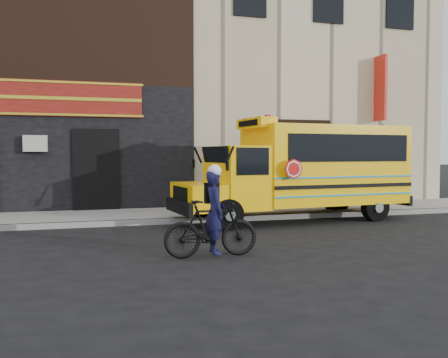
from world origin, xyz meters
TOP-DOWN VIEW (x-y plane):
  - ground at (0.00, 0.00)m, footprint 120.00×120.00m
  - curb at (0.00, 2.60)m, footprint 40.00×0.20m
  - sidewalk at (0.00, 4.10)m, footprint 40.00×3.00m
  - building at (-0.04, 10.45)m, footprint 20.00×10.70m
  - school_bus at (2.58, 2.25)m, footprint 7.07×2.83m
  - sign_pole at (5.49, 2.70)m, footprint 0.11×0.24m
  - bicycle at (-1.39, -2.00)m, footprint 1.80×0.51m
  - cyclist at (-1.29, -1.90)m, footprint 0.39×0.58m

SIDE VIEW (x-z plane):
  - ground at x=0.00m, z-range 0.00..0.00m
  - curb at x=0.00m, z-range 0.00..0.15m
  - sidewalk at x=0.00m, z-range 0.00..0.15m
  - bicycle at x=-1.39m, z-range 0.00..1.08m
  - cyclist at x=-1.29m, z-range 0.00..1.59m
  - school_bus at x=2.58m, z-range 0.05..2.97m
  - sign_pole at x=5.49m, z-range 0.16..3.05m
  - building at x=-0.04m, z-range 0.13..12.13m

